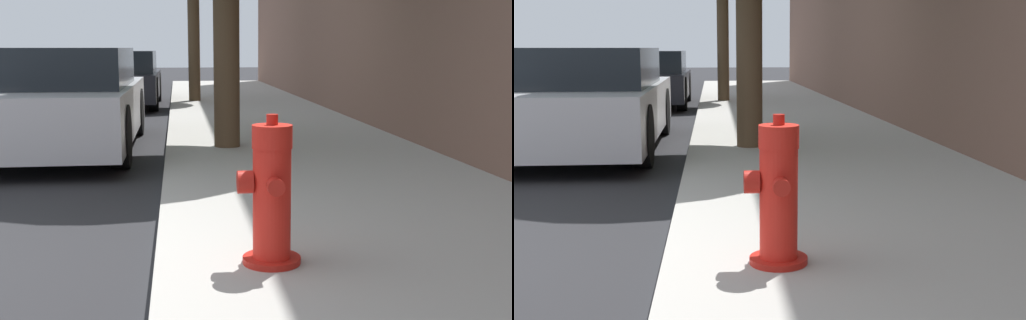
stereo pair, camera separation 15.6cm
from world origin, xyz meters
TOP-DOWN VIEW (x-y plane):
  - sidewalk_slab at (3.32, 0.00)m, footprint 3.13×40.00m
  - fire_hydrant at (2.41, -0.28)m, footprint 0.36×0.36m
  - parked_car_near at (0.45, 4.72)m, footprint 1.87×4.50m
  - parked_car_mid at (0.61, 11.10)m, footprint 1.79×4.11m

SIDE VIEW (x-z plane):
  - sidewalk_slab at x=3.32m, z-range 0.00..0.12m
  - fire_hydrant at x=2.41m, z-range 0.08..0.92m
  - parked_car_mid at x=0.61m, z-range 0.00..1.24m
  - parked_car_near at x=0.45m, z-range 0.00..1.31m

